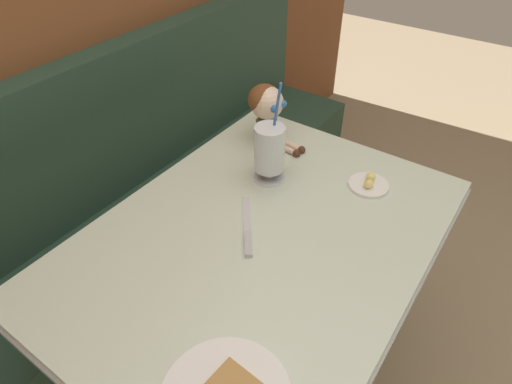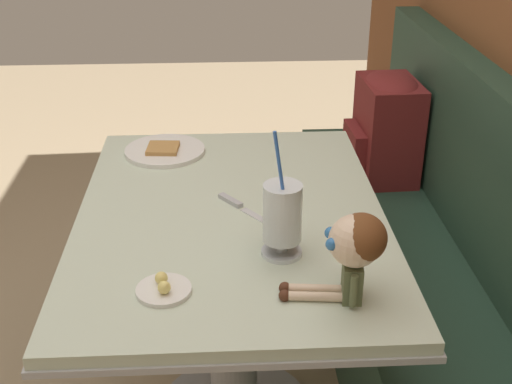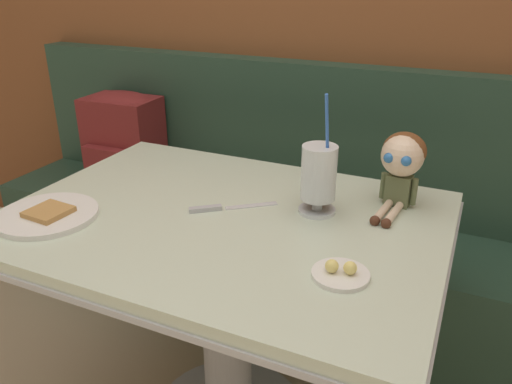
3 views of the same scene
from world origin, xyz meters
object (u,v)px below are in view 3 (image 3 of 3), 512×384
toast_plate (48,215)px  butter_knife (218,208)px  seated_doll (402,159)px  milkshake_glass (319,175)px  backpack (123,138)px  butter_saucer (341,273)px

toast_plate → butter_knife: 0.43m
butter_knife → seated_doll: (0.42, 0.22, 0.12)m
milkshake_glass → seated_doll: size_ratio=1.41×
toast_plate → seated_doll: bearing=29.4°
butter_knife → backpack: 0.97m
butter_saucer → seated_doll: bearing=84.0°
milkshake_glass → seated_doll: 0.22m
seated_doll → backpack: seated_doll is taller
butter_knife → seated_doll: seated_doll is taller
toast_plate → butter_knife: toast_plate is taller
milkshake_glass → backpack: (-1.01, 0.49, -0.18)m
toast_plate → butter_saucer: butter_saucer is taller
milkshake_glass → seated_doll: bearing=36.0°
butter_saucer → backpack: (-1.15, 0.75, -0.09)m
toast_plate → butter_saucer: (0.75, 0.05, 0.00)m
toast_plate → milkshake_glass: (0.61, 0.31, 0.09)m
toast_plate → milkshake_glass: 0.69m
toast_plate → milkshake_glass: bearing=27.2°
milkshake_glass → butter_saucer: bearing=-62.5°
milkshake_glass → butter_knife: (-0.24, -0.09, -0.10)m
milkshake_glass → backpack: size_ratio=0.78×
milkshake_glass → butter_knife: size_ratio=1.60×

